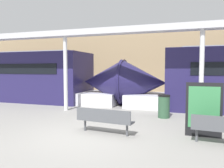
# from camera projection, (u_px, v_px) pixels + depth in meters

# --- Properties ---
(ground_plane) EXTENTS (60.00, 60.00, 0.00)m
(ground_plane) POSITION_uv_depth(u_px,v_px,m) (83.00, 136.00, 6.78)
(ground_plane) COLOR gray
(station_wall) EXTENTS (56.00, 0.20, 5.00)m
(station_wall) POSITION_uv_depth(u_px,v_px,m) (145.00, 64.00, 17.38)
(station_wall) COLOR #9E8460
(station_wall) RESTS_ON ground_plane
(train_right) EXTENTS (16.14, 2.93, 3.20)m
(train_right) POSITION_uv_depth(u_px,v_px,m) (10.00, 77.00, 15.04)
(train_right) COLOR #231E4C
(train_right) RESTS_ON ground_plane
(bench_near) EXTENTS (1.92, 0.64, 0.82)m
(bench_near) POSITION_uv_depth(u_px,v_px,m) (104.00, 119.00, 6.95)
(bench_near) COLOR #4C4F54
(bench_near) RESTS_ON ground_plane
(bench_far) EXTENTS (1.60, 0.56, 0.82)m
(bench_far) POSITION_uv_depth(u_px,v_px,m) (222.00, 128.00, 5.90)
(bench_far) COLOR #4C4F54
(bench_far) RESTS_ON ground_plane
(trash_bin) EXTENTS (0.51, 0.51, 0.98)m
(trash_bin) POSITION_uv_depth(u_px,v_px,m) (164.00, 106.00, 9.30)
(trash_bin) COLOR #2D5138
(trash_bin) RESTS_ON ground_plane
(poster_board) EXTENTS (1.05, 0.07, 1.67)m
(poster_board) POSITION_uv_depth(u_px,v_px,m) (204.00, 110.00, 6.64)
(poster_board) COLOR black
(poster_board) RESTS_ON ground_plane
(support_column_near) EXTENTS (0.19, 0.19, 3.68)m
(support_column_near) POSITION_uv_depth(u_px,v_px,m) (66.00, 74.00, 10.88)
(support_column_near) COLOR silver
(support_column_near) RESTS_ON ground_plane
(support_column_far) EXTENTS (0.19, 0.19, 3.68)m
(support_column_far) POSITION_uv_depth(u_px,v_px,m) (201.00, 75.00, 8.94)
(support_column_far) COLOR silver
(support_column_far) RESTS_ON ground_plane
(canopy_beam) EXTENTS (28.00, 0.60, 0.28)m
(canopy_beam) POSITION_uv_depth(u_px,v_px,m) (65.00, 34.00, 10.75)
(canopy_beam) COLOR #B7B7BC
(canopy_beam) RESTS_ON support_column_near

